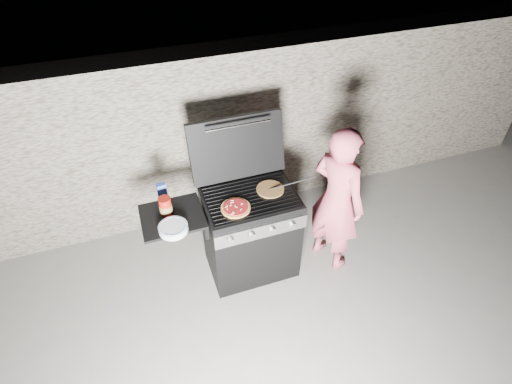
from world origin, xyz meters
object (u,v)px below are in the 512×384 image
object	(u,v)px
sauce_jar	(165,206)
pizza_topped	(236,207)
person	(337,201)
gas_grill	(225,240)

from	to	relation	value
sauce_jar	pizza_topped	bearing A→B (deg)	-15.15
pizza_topped	person	distance (m)	0.95
gas_grill	pizza_topped	bearing A→B (deg)	-48.79
gas_grill	sauce_jar	size ratio (longest dim) A/B	8.61
pizza_topped	person	bearing A→B (deg)	-2.38
pizza_topped	person	size ratio (longest dim) A/B	0.16
person	sauce_jar	bearing A→B (deg)	60.95
pizza_topped	sauce_jar	bearing A→B (deg)	164.85
gas_grill	person	size ratio (longest dim) A/B	0.88
gas_grill	sauce_jar	distance (m)	0.70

